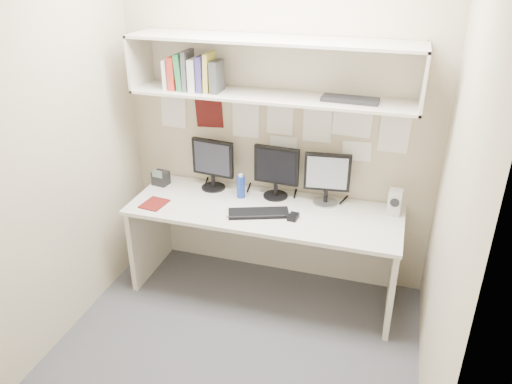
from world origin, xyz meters
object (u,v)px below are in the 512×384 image
(monitor_center, at_px, (276,169))
(maroon_notebook, at_px, (154,204))
(monitor_left, at_px, (213,162))
(monitor_right, at_px, (327,176))
(desk_phone, at_px, (161,178))
(desk, at_px, (264,250))
(keyboard, at_px, (259,213))
(speaker, at_px, (395,202))

(monitor_center, xyz_separation_m, maroon_notebook, (-0.83, -0.40, -0.22))
(monitor_left, xyz_separation_m, monitor_center, (0.51, -0.00, 0.00))
(monitor_right, xyz_separation_m, desk_phone, (-1.33, -0.07, -0.16))
(monitor_center, bearing_deg, maroon_notebook, -151.02)
(monitor_right, bearing_deg, monitor_center, 173.42)
(desk, xyz_separation_m, keyboard, (-0.01, -0.10, 0.37))
(desk, height_order, monitor_center, monitor_center)
(speaker, bearing_deg, monitor_left, -176.88)
(monitor_center, distance_m, desk_phone, 0.96)
(maroon_notebook, bearing_deg, desk_phone, 114.99)
(monitor_center, relative_size, maroon_notebook, 2.04)
(monitor_left, distance_m, maroon_notebook, 0.56)
(monitor_left, height_order, desk_phone, monitor_left)
(desk, relative_size, speaker, 10.70)
(desk, bearing_deg, monitor_left, 155.59)
(desk, relative_size, monitor_center, 4.96)
(desk, bearing_deg, speaker, 11.91)
(monitor_center, height_order, keyboard, monitor_center)
(speaker, distance_m, desk_phone, 1.83)
(desk, distance_m, speaker, 1.04)
(keyboard, bearing_deg, monitor_left, 125.49)
(monitor_right, relative_size, speaker, 2.11)
(monitor_left, relative_size, monitor_right, 1.02)
(speaker, bearing_deg, monitor_right, -178.84)
(desk, bearing_deg, monitor_center, 82.42)
(monitor_center, distance_m, keyboard, 0.39)
(monitor_center, bearing_deg, speaker, 1.53)
(monitor_left, xyz_separation_m, keyboard, (0.47, -0.32, -0.21))
(desk, xyz_separation_m, desk_phone, (-0.91, 0.15, 0.42))
(monitor_right, bearing_deg, maroon_notebook, -168.36)
(speaker, relative_size, desk_phone, 1.28)
(monitor_center, relative_size, speaker, 2.16)
(speaker, relative_size, maroon_notebook, 0.95)
(monitor_center, xyz_separation_m, keyboard, (-0.04, -0.32, -0.21))
(monitor_left, bearing_deg, monitor_right, 6.94)
(monitor_right, height_order, speaker, monitor_right)
(speaker, bearing_deg, keyboard, -158.02)
(speaker, xyz_separation_m, maroon_notebook, (-1.72, -0.37, -0.09))
(monitor_center, relative_size, monitor_right, 1.02)
(keyboard, bearing_deg, speaker, -2.26)
(keyboard, relative_size, desk_phone, 2.97)
(speaker, xyz_separation_m, desk_phone, (-1.83, -0.04, -0.04))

